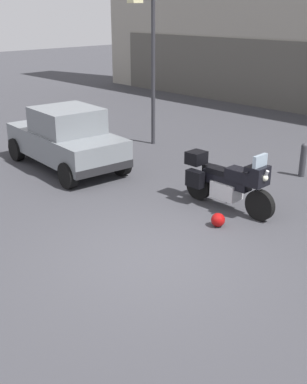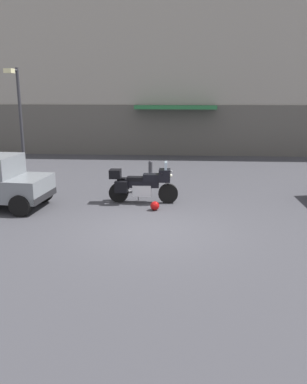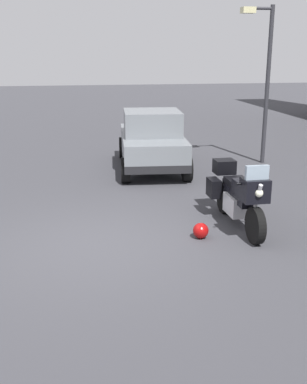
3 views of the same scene
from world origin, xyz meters
TOP-DOWN VIEW (x-y plane):
  - ground_plane at (0.00, 0.00)m, footprint 80.00×80.00m
  - building_facade_rear at (0.00, 13.94)m, footprint 33.08×3.40m
  - motorcycle at (-0.51, 2.70)m, footprint 2.26×0.76m
  - helmet at (-0.04, 1.85)m, footprint 0.28×0.28m
  - streetlamp_curbside at (-5.41, 5.10)m, footprint 0.28×0.94m
  - bollard_curbside at (-0.47, 5.78)m, footprint 0.16×0.16m

SIDE VIEW (x-z plane):
  - ground_plane at x=0.00m, z-range 0.00..0.00m
  - helmet at x=-0.04m, z-range 0.00..0.28m
  - bollard_curbside at x=-0.47m, z-range 0.03..0.90m
  - motorcycle at x=-0.51m, z-range -0.06..1.30m
  - streetlamp_curbside at x=-5.41m, z-range 0.51..4.90m
  - building_facade_rear at x=0.00m, z-range -0.05..11.23m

